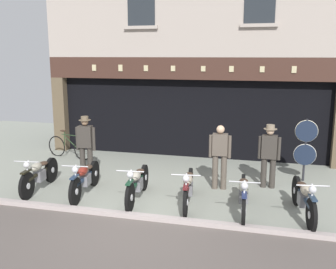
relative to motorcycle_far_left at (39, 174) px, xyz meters
name	(u,v)px	position (x,y,z in m)	size (l,w,h in m)	color
ground	(121,243)	(3.00, -2.08, -0.47)	(21.76, 22.00, 0.18)	gray
shop_facade	(199,99)	(3.00, 5.89, 1.35)	(10.06, 4.42, 6.74)	black
motorcycle_far_left	(39,174)	(0.00, 0.00, 0.00)	(0.62, 1.99, 0.93)	black
motorcycle_left	(85,178)	(1.27, -0.01, 0.00)	(0.62, 2.04, 0.93)	black
motorcycle_center_left	(137,183)	(2.62, -0.02, -0.01)	(0.62, 2.09, 0.92)	black
motorcycle_center	(188,187)	(3.83, 0.01, -0.01)	(0.62, 2.06, 0.92)	black
motorcycle_center_right	(244,194)	(5.08, -0.12, -0.01)	(0.62, 2.05, 0.91)	black
motorcycle_right	(304,198)	(6.33, -0.08, 0.00)	(0.62, 2.05, 0.93)	black
salesman_left	(86,144)	(0.69, 1.24, 0.53)	(0.56, 0.33, 1.74)	#38332D
shopkeeper_center	(220,154)	(4.38, 1.27, 0.49)	(0.56, 0.26, 1.66)	brown
salesman_right	(269,153)	(5.59, 1.68, 0.48)	(0.56, 0.33, 1.66)	#38332D
tyre_sign_pole	(306,144)	(6.53, 2.47, 0.60)	(0.60, 0.06, 1.71)	#232328
advert_board_near	(135,101)	(1.05, 4.31, 1.37)	(0.79, 0.03, 0.95)	silver
leaning_bicycle	(69,147)	(-0.84, 3.07, -0.06)	(1.77, 0.57, 0.94)	black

